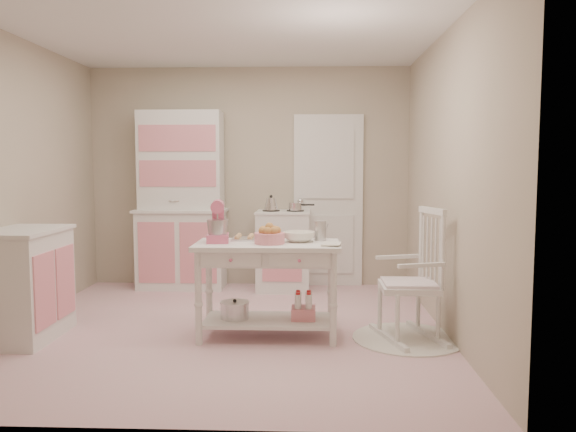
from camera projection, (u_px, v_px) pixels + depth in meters
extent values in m
plane|color=pink|center=(227.00, 329.00, 4.97)|extent=(3.80, 3.80, 0.00)
cube|color=white|center=(224.00, 28.00, 4.73)|extent=(3.80, 3.80, 0.04)
cube|color=#BEB09A|center=(249.00, 177.00, 6.74)|extent=(3.80, 0.04, 2.60)
cube|color=#BEB09A|center=(171.00, 193.00, 2.96)|extent=(3.80, 0.04, 2.60)
cube|color=#BEB09A|center=(10.00, 182.00, 4.92)|extent=(0.04, 3.80, 2.60)
cube|color=#BEB09A|center=(447.00, 182.00, 4.77)|extent=(0.04, 3.80, 2.60)
cube|color=white|center=(328.00, 201.00, 6.70)|extent=(0.82, 0.05, 2.04)
cube|color=white|center=(181.00, 200.00, 6.55)|extent=(1.06, 0.50, 2.08)
cube|color=white|center=(283.00, 250.00, 6.51)|extent=(0.62, 0.57, 0.92)
cube|color=white|center=(25.00, 284.00, 4.66)|extent=(0.54, 0.84, 0.92)
cylinder|color=white|center=(408.00, 338.00, 4.67)|extent=(0.92, 0.92, 0.01)
cube|color=white|center=(409.00, 274.00, 4.62)|extent=(0.67, 0.83, 1.10)
cube|color=white|center=(268.00, 290.00, 4.71)|extent=(1.20, 0.60, 0.80)
cube|color=#E46088|center=(218.00, 222.00, 4.69)|extent=(0.23, 0.30, 0.34)
cube|color=silver|center=(252.00, 239.00, 4.86)|extent=(0.34, 0.24, 0.02)
cylinder|color=pink|center=(270.00, 238.00, 4.62)|extent=(0.25, 0.25, 0.09)
imported|color=white|center=(299.00, 237.00, 4.74)|extent=(0.27, 0.27, 0.08)
cylinder|color=silver|center=(320.00, 231.00, 4.81)|extent=(0.10, 0.10, 0.17)
imported|color=white|center=(322.00, 244.00, 4.53)|extent=(0.18, 0.22, 0.02)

